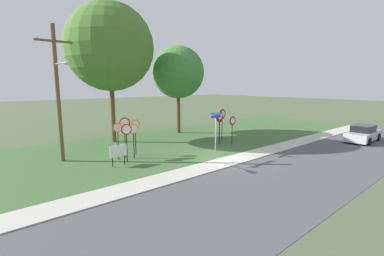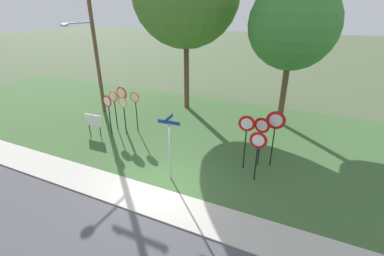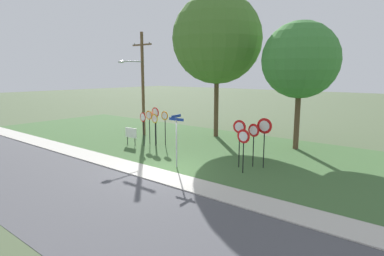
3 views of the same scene
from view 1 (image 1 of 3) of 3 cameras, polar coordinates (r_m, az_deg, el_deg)
The scene contains 19 objects.
ground_plane at distance 17.98m, azimuth 6.41°, elevation -6.37°, with size 160.00×160.00×0.00m, color #4C5B3D.
road_asphalt at distance 15.29m, azimuth 19.91°, elevation -9.68°, with size 44.00×6.40×0.01m, color #4C4C51.
sidewalk_strip at distance 17.46m, azimuth 8.35°, elevation -6.78°, with size 44.00×1.60×0.06m, color #BCB7AD.
grass_median at distance 22.35m, azimuth -4.95°, elevation -3.19°, with size 44.00×12.00×0.04m, color #3D6033.
stop_sign_near_left at distance 17.07m, azimuth -13.64°, elevation -1.37°, with size 0.67×0.14×2.37m.
stop_sign_near_right at distance 17.95m, azimuth -14.00°, elevation -0.08°, with size 0.75×0.11×2.68m.
stop_sign_far_left at distance 17.65m, azimuth -15.35°, elevation -1.04°, with size 0.65×0.09×2.41m.
stop_sign_far_center at distance 18.45m, azimuth -11.85°, elevation -0.41°, with size 0.63×0.10×2.45m.
stop_sign_far_right at distance 17.79m, azimuth -12.20°, elevation -1.21°, with size 0.63×0.11×2.26m.
yield_sign_near_left at distance 22.82m, azimuth 6.46°, elevation 2.33°, with size 0.84×0.12×2.73m.
yield_sign_near_right at distance 21.59m, azimuth 8.56°, elevation 0.94°, with size 0.73×0.10×2.29m.
yield_sign_far_left at distance 21.54m, azimuth 5.92°, elevation 1.65°, with size 0.73×0.14×2.61m.
yield_sign_far_right at distance 22.34m, azimuth 5.85°, elevation 1.50°, with size 0.72×0.13×2.40m.
street_name_post at distance 18.25m, azimuth 5.01°, elevation -0.43°, with size 0.96×0.82×2.89m.
utility_pole at distance 18.18m, azimuth -26.38°, elevation 7.37°, with size 2.10×2.53×8.28m.
notice_board at distance 16.51m, azimuth -15.28°, elevation -4.92°, with size 1.10×0.08×1.25m.
oak_tree_left at distance 23.32m, azimuth -16.94°, elevation 16.00°, with size 6.96×6.96×11.17m.
oak_tree_right at distance 26.51m, azimuth -2.94°, elevation 11.64°, with size 5.00×5.00×8.41m.
parked_sedan_distant at distance 27.19m, azimuth 32.37°, elevation -1.04°, with size 4.41×2.01×1.39m.
Camera 1 is at (-12.75, -11.72, 4.81)m, focal length 25.28 mm.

